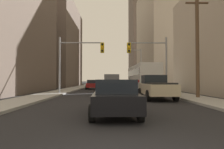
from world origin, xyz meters
TOP-DOWN VIEW (x-y plane):
  - sidewalk_left at (-6.31, 50.00)m, footprint 2.63×160.00m
  - sidewalk_right at (6.31, 50.00)m, footprint 2.63×160.00m
  - city_bus at (4.01, 24.23)m, footprint 2.73×11.55m
  - pickup_truck_beige at (3.32, 13.05)m, footprint 2.20×5.41m
  - cargo_van_grey at (-0.08, 26.33)m, footprint 2.16×5.22m
  - sedan_black at (-0.11, 5.62)m, footprint 1.95×4.24m
  - sedan_navy at (-0.03, 17.30)m, footprint 1.95×4.26m
  - sedan_red at (-3.19, 30.04)m, footprint 1.95×4.25m
  - sedan_blue at (0.01, 41.53)m, footprint 1.95×4.23m
  - traffic_signal_near_left at (-3.54, 18.09)m, footprint 4.74×0.44m
  - traffic_signal_near_right at (3.78, 18.09)m, footprint 4.23×0.44m
  - utility_pole_right at (6.57, 12.85)m, footprint 2.20×0.28m
  - street_lamp_right at (5.31, 35.88)m, footprint 2.43×0.32m
  - building_left_mid_office at (-18.38, 46.78)m, footprint 19.25×22.19m
  - building_right_mid_block at (16.20, 50.30)m, footprint 15.37×26.00m
  - building_right_far_highrise at (16.51, 86.30)m, footprint 15.10×21.41m

SIDE VIEW (x-z plane):
  - sidewalk_left at x=-6.31m, z-range 0.00..0.15m
  - sidewalk_right at x=6.31m, z-range 0.00..0.15m
  - sedan_black at x=-0.11m, z-range 0.01..1.53m
  - sedan_navy at x=-0.03m, z-range 0.01..1.53m
  - sedan_red at x=-3.19m, z-range 0.01..1.53m
  - sedan_blue at x=0.01m, z-range 0.01..1.53m
  - pickup_truck_beige at x=3.32m, z-range -0.02..1.88m
  - cargo_van_grey at x=-0.08m, z-range 0.16..2.42m
  - city_bus at x=4.01m, z-range 0.23..3.63m
  - traffic_signal_near_right at x=3.78m, z-range 1.06..7.06m
  - traffic_signal_near_left at x=-3.54m, z-range 1.09..7.09m
  - street_lamp_right at x=5.31m, z-range 0.79..8.29m
  - utility_pole_right at x=6.57m, z-range 0.27..9.29m
  - building_left_mid_office at x=-18.38m, z-range 0.00..19.84m
  - building_right_mid_block at x=16.20m, z-range 0.00..26.99m
  - building_right_far_highrise at x=16.51m, z-range 0.00..45.82m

